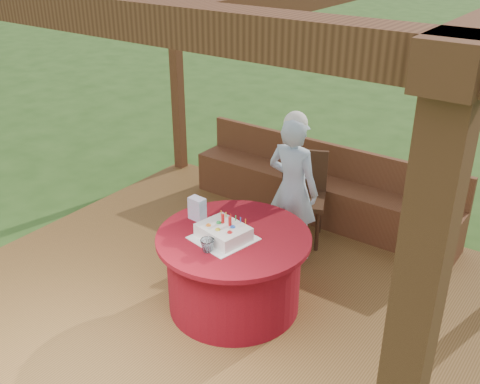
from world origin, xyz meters
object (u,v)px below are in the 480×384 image
gift_bag (197,209)px  drinking_glass (207,245)px  table (234,270)px  elderly_woman (293,187)px  chair (303,191)px  birthday_cake (223,232)px  bench (320,195)px

gift_bag → drinking_glass: bearing=-37.7°
table → elderly_woman: 1.02m
chair → gift_bag: chair is taller
gift_bag → elderly_woman: bearing=71.2°
birthday_cake → drinking_glass: size_ratio=4.56×
elderly_woman → drinking_glass: (0.00, -1.25, 0.00)m
birthday_cake → drinking_glass: bearing=-86.1°
chair → elderly_woman: 0.45m
drinking_glass → gift_bag: bearing=138.1°
bench → birthday_cake: bearing=-85.9°
birthday_cake → elderly_woman: bearing=89.4°
gift_bag → bench: bearing=86.6°
birthday_cake → gift_bag: gift_bag is taller
drinking_glass → birthday_cake: bearing=93.9°
chair → drinking_glass: (0.11, -1.63, 0.22)m
elderly_woman → drinking_glass: 1.25m
table → chair: size_ratio=1.39×
table → birthday_cake: birthday_cake is taller
bench → drinking_glass: bearing=-85.9°
gift_bag → birthday_cake: bearing=-15.0°
bench → chair: 0.53m
table → birthday_cake: bearing=-111.2°
drinking_glass → table: bearing=86.4°
elderly_woman → gift_bag: bearing=-113.0°
elderly_woman → chair: bearing=105.2°
bench → drinking_glass: 2.15m
bench → table: size_ratio=2.42×
bench → drinking_glass: (0.15, -2.10, 0.46)m
bench → elderly_woman: 0.98m
bench → birthday_cake: 1.94m
chair → drinking_glass: 1.65m
bench → elderly_woman: bearing=-80.1°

